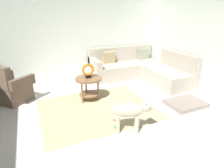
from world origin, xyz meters
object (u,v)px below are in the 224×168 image
at_px(side_table, 89,83).
at_px(torus_sculpture, 88,70).
at_px(sectional_couch, 140,69).
at_px(dog_bed_mat, 186,103).
at_px(dog_toy_ball, 117,127).
at_px(armchair, 11,88).
at_px(dog, 130,111).

height_order(side_table, torus_sculpture, torus_sculpture).
relative_size(sectional_couch, dog_bed_mat, 2.81).
xyz_separation_m(torus_sculpture, dog_toy_ball, (0.09, -1.32, -0.67)).
xyz_separation_m(armchair, side_table, (1.61, -0.60, 0.09)).
bearing_deg(armchair, sectional_couch, 53.11).
xyz_separation_m(side_table, dog_bed_mat, (1.85, -1.11, -0.37)).
distance_m(sectional_couch, dog_toy_ball, 2.79).
bearing_deg(sectional_couch, torus_sculpture, -155.82).
bearing_deg(dog_toy_ball, torus_sculpture, 93.79).
height_order(sectional_couch, torus_sculpture, sectional_couch).
bearing_deg(dog, armchair, -111.49).
relative_size(armchair, dog_bed_mat, 1.25).
distance_m(sectional_couch, torus_sculpture, 2.08).
bearing_deg(torus_sculpture, side_table, 180.00).
bearing_deg(dog_toy_ball, dog_bed_mat, 6.68).
height_order(side_table, dog_toy_ball, side_table).
xyz_separation_m(sectional_couch, dog, (-1.59, -2.29, 0.09)).
distance_m(sectional_couch, dog_bed_mat, 1.96).
bearing_deg(dog_toy_ball, sectional_couch, 50.56).
distance_m(dog, dog_toy_ball, 0.41).
xyz_separation_m(dog, dog_toy_ball, (-0.18, 0.15, -0.34)).
bearing_deg(dog_toy_ball, armchair, 131.44).
relative_size(torus_sculpture, dog, 0.42).
distance_m(side_table, dog, 1.49).
height_order(sectional_couch, armchair, same).
bearing_deg(dog_bed_mat, sectional_couch, 89.84).
xyz_separation_m(torus_sculpture, dog, (0.27, -1.46, -0.33)).
xyz_separation_m(side_table, torus_sculpture, (0.00, 0.00, 0.29)).
height_order(sectional_couch, side_table, sectional_couch).
height_order(dog_bed_mat, dog_toy_ball, dog_bed_mat).
bearing_deg(side_table, dog_bed_mat, -30.97).
bearing_deg(dog_bed_mat, side_table, 149.03).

